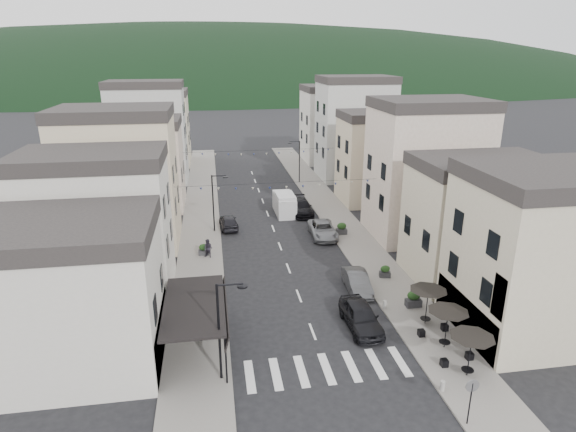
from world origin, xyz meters
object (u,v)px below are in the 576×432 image
object	(u,v)px
pedestrian_b	(208,249)
parked_car_b	(357,282)
parked_car_a	(361,316)
delivery_van	(284,203)
pedestrian_a	(210,289)
parked_car_e	(229,222)
parked_car_c	(323,230)
parked_car_d	(301,207)

from	to	relation	value
pedestrian_b	parked_car_b	bearing A→B (deg)	-5.27
parked_car_a	delivery_van	xyz separation A→B (m)	(-1.36, 24.71, 0.36)
parked_car_a	pedestrian_b	world-z (taller)	pedestrian_b
parked_car_a	delivery_van	world-z (taller)	delivery_van
parked_car_a	delivery_van	bearing A→B (deg)	91.79
pedestrian_a	pedestrian_b	xyz separation A→B (m)	(-0.12, 8.05, -0.06)
parked_car_e	pedestrian_a	size ratio (longest dim) A/B	2.37
pedestrian_a	parked_car_c	bearing A→B (deg)	30.88
parked_car_b	pedestrian_b	size ratio (longest dim) A/B	2.64
parked_car_a	parked_car_b	bearing A→B (deg)	74.32
parked_car_d	pedestrian_b	distance (m)	15.41
parked_car_e	parked_car_d	bearing A→B (deg)	-161.21
delivery_van	pedestrian_b	bearing A→B (deg)	-127.30
parked_car_d	delivery_van	world-z (taller)	delivery_van
parked_car_c	parked_car_a	bearing A→B (deg)	-92.30
parked_car_c	delivery_van	size ratio (longest dim) A/B	1.04
parked_car_a	pedestrian_a	world-z (taller)	pedestrian_a
parked_car_e	pedestrian_b	distance (m)	7.89
parked_car_b	parked_car_c	bearing A→B (deg)	93.16
parked_car_c	delivery_van	bearing A→B (deg)	111.02
parked_car_a	parked_car_e	xyz separation A→B (m)	(-7.88, 20.77, -0.12)
parked_car_b	pedestrian_b	xyz separation A→B (m)	(-11.33, 8.02, 0.23)
parked_car_c	pedestrian_a	xyz separation A→B (m)	(-11.22, -11.75, 0.28)
parked_car_a	parked_car_d	distance (m)	24.42
parked_car_b	parked_car_d	distance (m)	19.27
parked_car_e	delivery_van	distance (m)	7.63
parked_car_b	delivery_van	bearing A→B (deg)	100.95
parked_car_d	pedestrian_b	size ratio (longest dim) A/B	3.23
delivery_van	parked_car_d	bearing A→B (deg)	-9.32
parked_car_e	delivery_van	bearing A→B (deg)	-153.53
parked_car_c	pedestrian_b	bearing A→B (deg)	-159.76
parked_car_b	pedestrian_a	distance (m)	11.22
parked_car_b	delivery_van	distance (m)	19.74
delivery_van	pedestrian_a	world-z (taller)	delivery_van
parked_car_a	delivery_van	distance (m)	24.75
parked_car_a	parked_car_b	size ratio (longest dim) A/B	1.11
parked_car_b	parked_car_e	bearing A→B (deg)	123.66
parked_car_e	pedestrian_a	distance (m)	15.78
parked_car_a	parked_car_e	bearing A→B (deg)	109.42
parked_car_c	parked_car_e	xyz separation A→B (m)	(-9.20, 3.89, -0.01)
parked_car_c	pedestrian_a	world-z (taller)	pedestrian_a
parked_car_b	pedestrian_a	size ratio (longest dim) A/B	2.48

